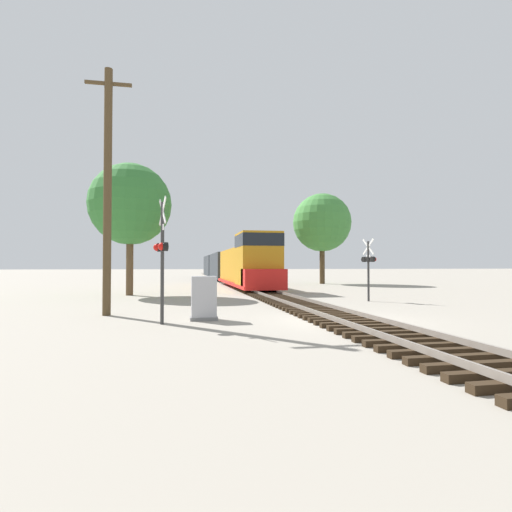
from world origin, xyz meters
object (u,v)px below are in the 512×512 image
Objects in this scene: crossing_signal_near at (162,252)px; crossing_signal_far at (369,262)px; freight_train at (227,266)px; tree_mid_background at (322,223)px; utility_pole at (108,188)px; relay_cabinet at (204,298)px; tree_far_right at (130,204)px.

crossing_signal_far is at bearing 106.34° from crossing_signal_near.
freight_train is 28.72m from crossing_signal_far.
freight_train is 4.90× the size of tree_mid_background.
tree_mid_background reaches higher than crossing_signal_near.
crossing_signal_far is 14.00m from utility_pole.
utility_pole is 1.01× the size of tree_mid_background.
freight_train reaches higher than relay_cabinet.
crossing_signal_near is at bearing -52.01° from utility_pole.
utility_pole reaches higher than relay_cabinet.
utility_pole is at bearing 92.47° from crossing_signal_far.
utility_pole is at bearing -104.82° from freight_train.
utility_pole is at bearing -157.38° from crossing_signal_near.
tree_mid_background is (18.39, 13.38, 0.56)m from tree_far_right.
utility_pole is 10.98m from tree_far_right.
crossing_signal_far is at bearing 32.15° from relay_cabinet.
tree_mid_background is at bearing 134.56° from crossing_signal_near.
tree_far_right is at bearing -112.80° from freight_train.
freight_train is at bearing 140.04° from tree_mid_background.
crossing_signal_far is 11.23m from relay_cabinet.
freight_train is 4.84× the size of utility_pole.
tree_mid_background reaches higher than tree_far_right.
tree_far_right is (-4.13, 12.98, 5.26)m from relay_cabinet.
tree_far_right reaches higher than freight_train.
freight_train is 30.14× the size of relay_cabinet.
tree_mid_background is at bearing 53.53° from utility_pole.
tree_mid_background is at bearing 61.59° from relay_cabinet.
crossing_signal_far is (10.90, 6.74, -0.29)m from crossing_signal_near.
crossing_signal_far is 0.36× the size of tree_mid_background.
freight_train is at bearing 154.46° from crossing_signal_near.
tree_mid_background is at bearing -27.23° from crossing_signal_far.
crossing_signal_near reaches higher than relay_cabinet.
tree_mid_background is (17.96, 24.30, 1.55)m from utility_pole.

